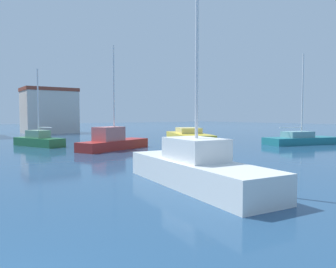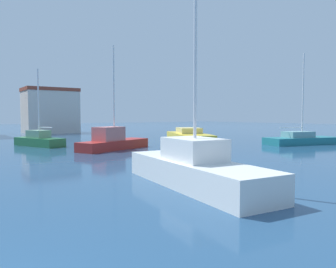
# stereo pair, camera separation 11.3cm
# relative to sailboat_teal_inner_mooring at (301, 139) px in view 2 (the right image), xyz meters

# --- Properties ---
(water) EXTENTS (160.00, 160.00, 0.00)m
(water) POSITION_rel_sailboat_teal_inner_mooring_xyz_m (-12.24, 7.48, -0.45)
(water) COLOR navy
(water) RESTS_ON ground
(sailboat_teal_inner_mooring) EXTENTS (7.33, 4.06, 8.16)m
(sailboat_teal_inner_mooring) POSITION_rel_sailboat_teal_inner_mooring_xyz_m (0.00, 0.00, 0.00)
(sailboat_teal_inner_mooring) COLOR #1E707A
(sailboat_teal_inner_mooring) RESTS_ON water
(motorboat_yellow_far_right) EXTENTS (5.79, 8.54, 1.44)m
(motorboat_yellow_far_right) POSITION_rel_sailboat_teal_inner_mooring_xyz_m (-7.38, 7.05, 0.09)
(motorboat_yellow_far_right) COLOR gold
(motorboat_yellow_far_right) RESTS_ON water
(sailboat_white_near_pier) EXTENTS (2.87, 7.52, 9.94)m
(sailboat_white_near_pier) POSITION_rel_sailboat_teal_inner_mooring_xyz_m (-18.99, -7.73, 0.22)
(sailboat_white_near_pier) COLOR white
(sailboat_white_near_pier) RESTS_ON water
(sailboat_green_distant_north) EXTENTS (3.31, 5.25, 6.56)m
(sailboat_green_distant_north) POSITION_rel_sailboat_teal_inner_mooring_xyz_m (-19.89, 11.91, 0.08)
(sailboat_green_distant_north) COLOR #28703D
(sailboat_green_distant_north) RESTS_ON water
(sailboat_red_distant_east) EXTENTS (6.58, 4.08, 7.94)m
(sailboat_red_distant_east) POSITION_rel_sailboat_teal_inner_mooring_xyz_m (-15.93, 5.75, 0.19)
(sailboat_red_distant_east) COLOR #B22823
(sailboat_red_distant_east) RESTS_ON water
(warehouse_block) EXTENTS (7.41, 5.51, 6.62)m
(warehouse_block) POSITION_rel_sailboat_teal_inner_mooring_xyz_m (-13.42, 32.44, 2.87)
(warehouse_block) COLOR beige
(warehouse_block) RESTS_ON ground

